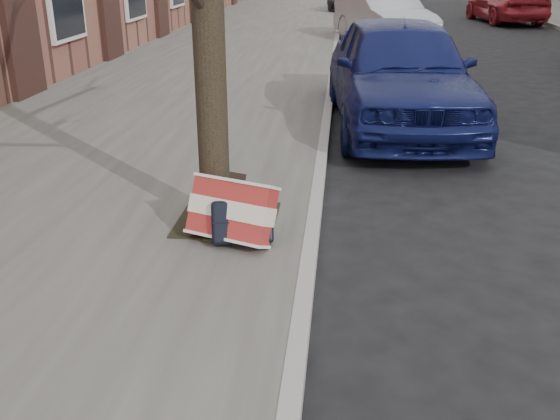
# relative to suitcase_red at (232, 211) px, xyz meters

# --- Properties ---
(ground) EXTENTS (120.00, 120.00, 0.00)m
(ground) POSITION_rel_suitcase_red_xyz_m (1.88, -0.79, -0.38)
(ground) COLOR black
(ground) RESTS_ON ground
(near_sidewalk) EXTENTS (5.00, 70.00, 0.12)m
(near_sidewalk) POSITION_rel_suitcase_red_xyz_m (-1.82, 14.21, -0.32)
(near_sidewalk) COLOR #66645D
(near_sidewalk) RESTS_ON ground
(dirt_patch) EXTENTS (0.85, 0.85, 0.02)m
(dirt_patch) POSITION_rel_suitcase_red_xyz_m (-0.12, 0.41, -0.25)
(dirt_patch) COLOR black
(dirt_patch) RESTS_ON near_sidewalk
(suitcase_red) EXTENTS (0.77, 0.59, 0.52)m
(suitcase_red) POSITION_rel_suitcase_red_xyz_m (0.00, 0.00, 0.00)
(suitcase_red) COLOR maroon
(suitcase_red) RESTS_ON near_sidewalk
(suitcase_navy) EXTENTS (0.53, 0.37, 0.38)m
(suitcase_navy) POSITION_rel_suitcase_red_xyz_m (0.09, -0.04, -0.07)
(suitcase_navy) COLOR black
(suitcase_navy) RESTS_ON near_sidewalk
(car_near_front) EXTENTS (2.15, 4.61, 1.53)m
(car_near_front) POSITION_rel_suitcase_red_xyz_m (1.62, 4.29, 0.38)
(car_near_front) COLOR #11174D
(car_near_front) RESTS_ON ground
(car_near_mid) EXTENTS (2.77, 4.46, 1.39)m
(car_near_mid) POSITION_rel_suitcase_red_xyz_m (1.87, 13.02, 0.31)
(car_near_mid) COLOR #9FA1A5
(car_near_mid) RESTS_ON ground
(car_far_back) EXTENTS (2.28, 4.51, 1.47)m
(car_far_back) POSITION_rel_suitcase_red_xyz_m (6.46, 19.19, 0.36)
(car_far_back) COLOR maroon
(car_far_back) RESTS_ON ground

